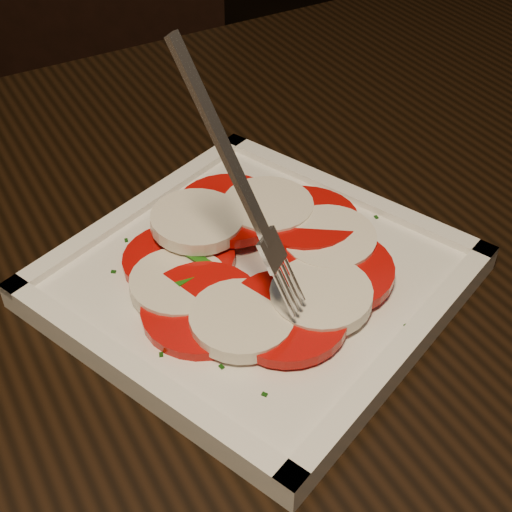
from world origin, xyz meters
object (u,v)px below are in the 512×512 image
Objects in this scene: chair at (101,95)px; plate at (256,280)px; table at (295,336)px; fork at (225,180)px.

plate is at bearing -72.95° from chair.
chair is 3.68× the size of plate.
table is 0.24m from fork.
chair reaches higher than table.
fork is (-0.08, -0.05, 0.22)m from table.
table is 0.72m from chair.
chair is 0.84m from fork.
plate is 0.12m from fork.
chair is at bearing 83.47° from plate.
plate is 1.51× the size of fork.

